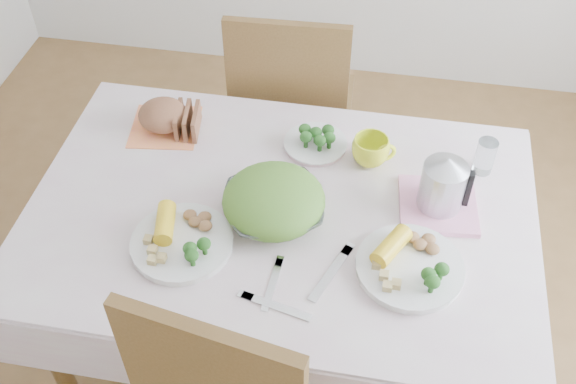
% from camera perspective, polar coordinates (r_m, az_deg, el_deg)
% --- Properties ---
extents(floor, '(3.60, 3.60, 0.00)m').
position_cam_1_polar(floor, '(2.61, -0.52, -12.86)').
color(floor, brown).
rests_on(floor, ground).
extents(dining_table, '(1.40, 0.90, 0.75)m').
position_cam_1_polar(dining_table, '(2.30, -0.58, -8.03)').
color(dining_table, brown).
rests_on(dining_table, floor).
extents(tablecloth, '(1.50, 1.00, 0.01)m').
position_cam_1_polar(tablecloth, '(2.00, -0.67, -1.61)').
color(tablecloth, silver).
rests_on(tablecloth, dining_table).
extents(chair_far, '(0.48, 0.48, 1.02)m').
position_cam_1_polar(chair_far, '(2.79, 0.51, 6.67)').
color(chair_far, brown).
rests_on(chair_far, floor).
extents(salad_bowl, '(0.36, 0.36, 0.07)m').
position_cam_1_polar(salad_bowl, '(1.95, -1.20, -1.32)').
color(salad_bowl, white).
rests_on(salad_bowl, tablecloth).
extents(dinner_plate_left, '(0.33, 0.33, 0.02)m').
position_cam_1_polar(dinner_plate_left, '(1.92, -8.95, -4.32)').
color(dinner_plate_left, white).
rests_on(dinner_plate_left, tablecloth).
extents(dinner_plate_right, '(0.42, 0.42, 0.02)m').
position_cam_1_polar(dinner_plate_right, '(1.87, 10.25, -6.34)').
color(dinner_plate_right, white).
rests_on(dinner_plate_right, tablecloth).
extents(broccoli_plate, '(0.22, 0.22, 0.02)m').
position_cam_1_polar(broccoli_plate, '(2.19, 2.34, 4.09)').
color(broccoli_plate, beige).
rests_on(broccoli_plate, tablecloth).
extents(napkin, '(0.25, 0.25, 0.00)m').
position_cam_1_polar(napkin, '(2.30, -10.36, 5.45)').
color(napkin, '#FF8C50').
rests_on(napkin, tablecloth).
extents(bread_loaf, '(0.20, 0.20, 0.10)m').
position_cam_1_polar(bread_loaf, '(2.26, -10.55, 6.52)').
color(bread_loaf, brown).
rests_on(bread_loaf, napkin).
extents(yellow_mug, '(0.15, 0.15, 0.09)m').
position_cam_1_polar(yellow_mug, '(2.12, 7.00, 3.49)').
color(yellow_mug, yellow).
rests_on(yellow_mug, tablecloth).
extents(glass_tumbler, '(0.07, 0.07, 0.12)m').
position_cam_1_polar(glass_tumbler, '(2.15, 16.37, 3.03)').
color(glass_tumbler, white).
rests_on(glass_tumbler, tablecloth).
extents(pink_tray, '(0.25, 0.25, 0.02)m').
position_cam_1_polar(pink_tray, '(2.04, 12.56, -1.13)').
color(pink_tray, pink).
rests_on(pink_tray, tablecloth).
extents(electric_kettle, '(0.17, 0.17, 0.18)m').
position_cam_1_polar(electric_kettle, '(1.96, 13.08, 1.12)').
color(electric_kettle, '#B2B5BA').
rests_on(electric_kettle, pink_tray).
extents(fork_left, '(0.03, 0.18, 0.00)m').
position_cam_1_polar(fork_left, '(1.82, -1.33, -7.81)').
color(fork_left, silver).
rests_on(fork_left, tablecloth).
extents(fork_right, '(0.10, 0.21, 0.00)m').
position_cam_1_polar(fork_right, '(1.85, 3.67, -6.86)').
color(fork_right, silver).
rests_on(fork_right, tablecloth).
extents(knife, '(0.20, 0.07, 0.00)m').
position_cam_1_polar(knife, '(1.78, -1.02, -9.65)').
color(knife, silver).
rests_on(knife, tablecloth).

